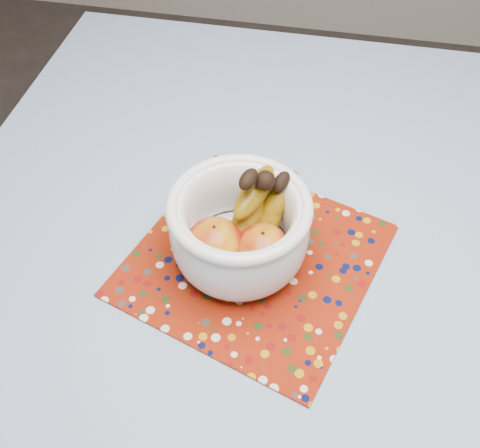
# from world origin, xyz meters

# --- Properties ---
(table) EXTENTS (1.20, 1.20, 0.75)m
(table) POSITION_xyz_m (0.00, 0.00, 0.67)
(table) COLOR brown
(table) RESTS_ON ground
(tablecloth) EXTENTS (1.32, 1.32, 0.01)m
(tablecloth) POSITION_xyz_m (0.00, 0.00, 0.76)
(tablecloth) COLOR #6684AA
(tablecloth) RESTS_ON table
(placemat) EXTENTS (0.47, 0.47, 0.00)m
(placemat) POSITION_xyz_m (-0.09, -0.05, 0.76)
(placemat) COLOR maroon
(placemat) RESTS_ON tablecloth
(fruit_bowl) EXTENTS (0.23, 0.23, 0.18)m
(fruit_bowl) POSITION_xyz_m (-0.10, -0.04, 0.84)
(fruit_bowl) COLOR white
(fruit_bowl) RESTS_ON placemat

